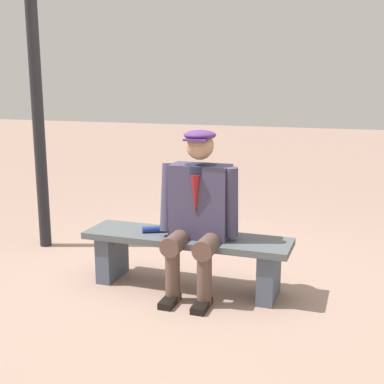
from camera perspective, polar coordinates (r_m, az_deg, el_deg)
name	(u,v)px	position (r m, az deg, el deg)	size (l,w,h in m)	color
ground_plane	(187,287)	(4.16, -0.60, -10.55)	(30.00, 30.00, 0.00)	gray
bench	(187,251)	(4.06, -0.61, -6.62)	(1.64, 0.42, 0.43)	#505457
seated_man	(198,208)	(3.86, 0.66, -1.79)	(0.62, 0.59, 1.26)	#3E3A56
rolled_magazine	(157,229)	(4.10, -3.93, -4.15)	(0.05, 0.05, 0.23)	navy
lamp_post	(35,72)	(5.13, -17.07, 12.62)	(0.26, 0.26, 2.69)	black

